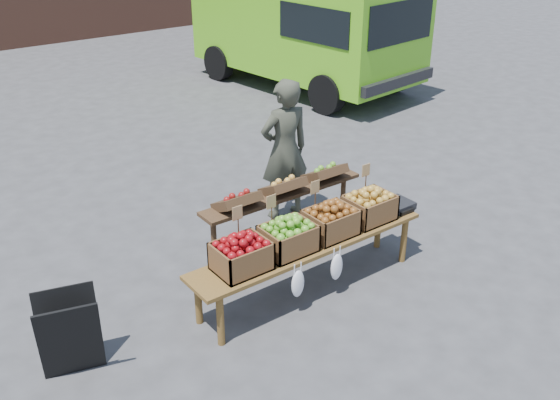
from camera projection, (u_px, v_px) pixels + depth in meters
ground at (372, 252)px, 7.24m from camera, size 80.00×80.00×0.00m
delivery_van at (304, 31)px, 12.82m from camera, size 2.92×5.36×2.29m
vendor at (285, 150)px, 7.65m from camera, size 0.70×0.51×1.80m
chalkboard_sign at (70, 335)px, 5.28m from camera, size 0.57×0.41×0.78m
back_table at (283, 214)px, 6.95m from camera, size 2.10×0.44×1.04m
display_bench at (309, 266)px, 6.43m from camera, size 2.70×0.56×0.57m
crate_golden_apples at (241, 256)px, 5.80m from camera, size 0.50×0.40×0.28m
crate_russet_pears at (288, 239)px, 6.09m from camera, size 0.50×0.40×0.28m
crate_red_apples at (331, 222)px, 6.39m from camera, size 0.50×0.40×0.28m
crate_green_apples at (369, 208)px, 6.68m from camera, size 0.50×0.40×0.28m
weighing_scale at (396, 205)px, 6.96m from camera, size 0.34×0.30×0.08m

